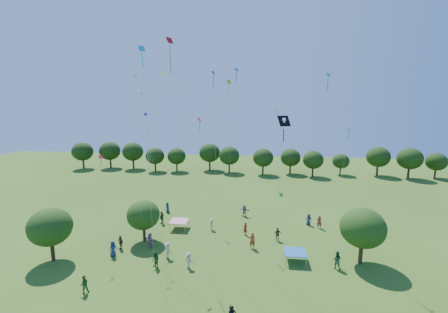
% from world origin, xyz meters
% --- Properties ---
extents(near_tree_west, '(4.30, 4.30, 5.62)m').
position_xyz_m(near_tree_west, '(-17.68, 11.92, 3.67)').
color(near_tree_west, '#422B19').
rests_on(near_tree_west, ground).
extents(near_tree_north, '(3.83, 3.83, 4.96)m').
position_xyz_m(near_tree_north, '(-9.97, 17.41, 3.23)').
color(near_tree_north, '#422B19').
rests_on(near_tree_north, ground).
extents(near_tree_east, '(4.44, 4.44, 5.80)m').
position_xyz_m(near_tree_east, '(13.90, 15.20, 3.79)').
color(near_tree_east, '#422B19').
rests_on(near_tree_east, ground).
extents(treeline, '(88.01, 8.77, 6.77)m').
position_xyz_m(treeline, '(-1.73, 55.43, 4.09)').
color(treeline, '#422B19').
rests_on(treeline, ground).
extents(tent_red_stripe, '(2.20, 2.20, 1.10)m').
position_xyz_m(tent_red_stripe, '(-6.79, 21.37, 1.04)').
color(tent_red_stripe, '#C9173F').
rests_on(tent_red_stripe, ground).
extents(tent_blue, '(2.20, 2.20, 1.10)m').
position_xyz_m(tent_blue, '(7.30, 14.66, 1.04)').
color(tent_blue, '#195FA2').
rests_on(tent_blue, ground).
extents(crowd_person_0, '(0.89, 0.69, 1.60)m').
position_xyz_m(crowd_person_0, '(10.18, 24.60, 0.80)').
color(crowd_person_0, navy).
rests_on(crowd_person_0, ground).
extents(crowd_person_1, '(0.79, 0.63, 1.87)m').
position_xyz_m(crowd_person_1, '(2.82, 17.08, 0.93)').
color(crowd_person_1, maroon).
rests_on(crowd_person_1, ground).
extents(crowd_person_2, '(1.00, 0.73, 1.82)m').
position_xyz_m(crowd_person_2, '(11.23, 13.84, 0.91)').
color(crowd_person_2, '#275C39').
rests_on(crowd_person_2, ground).
extents(crowd_person_3, '(0.90, 1.05, 1.49)m').
position_xyz_m(crowd_person_3, '(-2.52, 21.52, 0.74)').
color(crowd_person_3, beige).
rests_on(crowd_person_3, ground).
extents(crowd_person_4, '(0.72, 1.12, 1.76)m').
position_xyz_m(crowd_person_4, '(-9.55, 22.70, 0.88)').
color(crowd_person_4, '#362C2B').
rests_on(crowd_person_4, ground).
extents(crowd_person_5, '(1.69, 1.08, 1.70)m').
position_xyz_m(crowd_person_5, '(1.43, 26.86, 0.85)').
color(crowd_person_5, '#97587F').
rests_on(crowd_person_5, ground).
extents(crowd_person_6, '(0.87, 0.94, 1.70)m').
position_xyz_m(crowd_person_6, '(-11.89, 13.49, 0.85)').
color(crowd_person_6, navy).
rests_on(crowd_person_6, ground).
extents(crowd_person_7, '(0.69, 0.50, 1.72)m').
position_xyz_m(crowd_person_7, '(11.40, 23.77, 0.86)').
color(crowd_person_7, maroon).
rests_on(crowd_person_7, ground).
extents(crowd_person_8, '(0.94, 0.82, 1.69)m').
position_xyz_m(crowd_person_8, '(-6.58, 11.80, 0.84)').
color(crowd_person_8, '#225125').
rests_on(crowd_person_8, ground).
extents(crowd_person_9, '(1.21, 1.04, 1.71)m').
position_xyz_m(crowd_person_9, '(-5.95, 13.90, 0.86)').
color(crowd_person_9, '#BCAF97').
rests_on(crowd_person_9, ground).
extents(crowd_person_10, '(1.03, 0.65, 1.62)m').
position_xyz_m(crowd_person_10, '(5.77, 19.37, 0.81)').
color(crowd_person_10, '#473C39').
rests_on(crowd_person_10, ground).
extents(crowd_person_11, '(1.70, 1.00, 1.72)m').
position_xyz_m(crowd_person_11, '(-8.65, 15.83, 0.86)').
color(crowd_person_11, '#A66192').
rests_on(crowd_person_11, ground).
extents(crowd_person_12, '(0.66, 0.86, 1.55)m').
position_xyz_m(crowd_person_12, '(-10.18, 27.10, 0.77)').
color(crowd_person_12, navy).
rests_on(crowd_person_12, ground).
extents(crowd_person_13, '(0.72, 0.67, 1.63)m').
position_xyz_m(crowd_person_13, '(1.88, 20.51, 0.81)').
color(crowd_person_13, maroon).
rests_on(crowd_person_13, ground).
extents(crowd_person_14, '(0.88, 0.82, 1.60)m').
position_xyz_m(crowd_person_14, '(-11.29, 7.16, 0.80)').
color(crowd_person_14, '#2D5B27').
rests_on(crowd_person_14, ground).
extents(crowd_person_15, '(1.12, 0.93, 1.58)m').
position_xyz_m(crowd_person_15, '(-3.28, 12.23, 0.79)').
color(crowd_person_15, '#B8A293').
rests_on(crowd_person_15, ground).
extents(crowd_person_16, '(1.02, 0.81, 1.58)m').
position_xyz_m(crowd_person_16, '(-11.84, 15.13, 0.79)').
color(crowd_person_16, '#3B342F').
rests_on(crowd_person_16, ground).
extents(pirate_kite, '(1.20, 2.29, 13.77)m').
position_xyz_m(pirate_kite, '(5.48, 11.76, 14.27)').
color(pirate_kite, black).
extents(red_high_kite, '(4.60, 4.65, 21.82)m').
position_xyz_m(red_high_kite, '(-5.68, 17.37, 18.99)').
color(red_high_kite, red).
extents(small_kite_0, '(0.67, 2.75, 12.95)m').
position_xyz_m(small_kite_0, '(-4.86, 25.43, 11.99)').
color(small_kite_0, '#EA3A0D').
extents(small_kite_1, '(1.06, 1.74, 16.10)m').
position_xyz_m(small_kite_1, '(-9.96, 19.85, 11.55)').
color(small_kite_1, orange).
extents(small_kite_2, '(3.50, 1.81, 18.01)m').
position_xyz_m(small_kite_2, '(-7.81, 16.64, 14.03)').
color(small_kite_2, '#C2EF15').
extents(small_kite_3, '(2.38, 2.85, 18.01)m').
position_xyz_m(small_kite_3, '(10.96, 19.54, 14.86)').
color(small_kite_3, '#177F40').
extents(small_kite_4, '(3.09, 6.68, 11.47)m').
position_xyz_m(small_kite_4, '(14.89, 26.67, 9.73)').
color(small_kite_4, '#127EB9').
extents(small_kite_5, '(3.13, 3.61, 13.52)m').
position_xyz_m(small_kite_5, '(-12.76, 27.57, 10.96)').
color(small_kite_5, '#69178C').
extents(small_kite_6, '(1.93, 1.11, 18.10)m').
position_xyz_m(small_kite_6, '(-10.53, 19.62, 14.31)').
color(small_kite_6, white).
extents(small_kite_7, '(1.56, 4.31, 19.13)m').
position_xyz_m(small_kite_7, '(-5.95, 9.28, 15.26)').
color(small_kite_7, '#0CB3BC').
extents(small_kite_8, '(1.11, 2.64, 9.33)m').
position_xyz_m(small_kite_8, '(-13.31, 14.63, 8.51)').
color(small_kite_8, red).
extents(small_kite_9, '(0.57, 2.07, 17.78)m').
position_xyz_m(small_kite_9, '(-0.53, 23.92, 14.92)').
color(small_kite_9, yellow).
extents(small_kite_10, '(0.68, 5.95, 14.11)m').
position_xyz_m(small_kite_10, '(5.74, 23.72, 10.86)').
color(small_kite_10, yellow).
extents(small_kite_11, '(0.80, 0.40, 4.55)m').
position_xyz_m(small_kite_11, '(6.11, 19.38, 5.08)').
color(small_kite_11, '#208618').
extents(small_kite_12, '(0.91, 1.07, 18.42)m').
position_xyz_m(small_kite_12, '(1.09, 17.34, 14.26)').
color(small_kite_12, blue).
extents(small_kite_13, '(1.02, 2.99, 18.00)m').
position_xyz_m(small_kite_13, '(-1.02, 14.77, 13.71)').
color(small_kite_13, '#5C1893').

